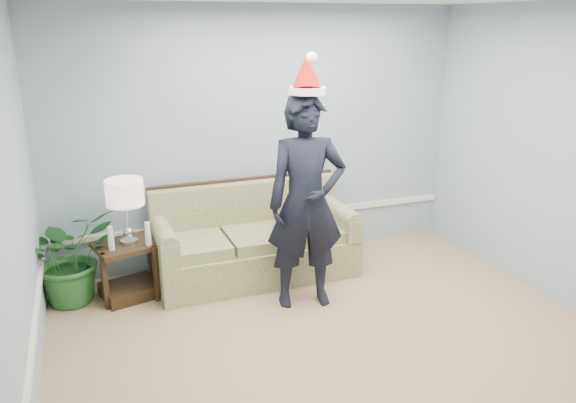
% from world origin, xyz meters
% --- Properties ---
extents(room_shell, '(4.54, 5.04, 2.74)m').
position_xyz_m(room_shell, '(0.00, 0.00, 1.35)').
color(room_shell, tan).
rests_on(room_shell, ground).
extents(wainscot_trim, '(4.49, 4.99, 0.06)m').
position_xyz_m(wainscot_trim, '(-1.18, 1.18, 0.45)').
color(wainscot_trim, white).
rests_on(wainscot_trim, room_shell).
extents(sofa, '(2.02, 0.88, 0.95)m').
position_xyz_m(sofa, '(-0.23, 2.08, 0.34)').
color(sofa, '#58602D').
rests_on(sofa, room_shell).
extents(side_table, '(0.66, 0.60, 0.54)m').
position_xyz_m(side_table, '(-1.49, 1.99, 0.21)').
color(side_table, '#322212').
rests_on(side_table, room_shell).
extents(table_lamp, '(0.34, 0.34, 0.61)m').
position_xyz_m(table_lamp, '(-1.47, 1.99, 1.01)').
color(table_lamp, silver).
rests_on(table_lamp, side_table).
extents(candle_pair, '(0.38, 0.06, 0.22)m').
position_xyz_m(candle_pair, '(-1.47, 1.87, 0.65)').
color(candle_pair, silver).
rests_on(candle_pair, side_table).
extents(houseplant, '(1.04, 0.99, 0.90)m').
position_xyz_m(houseplant, '(-2.00, 2.09, 0.45)').
color(houseplant, '#266127').
rests_on(houseplant, room_shell).
extents(man, '(0.77, 0.57, 1.94)m').
position_xyz_m(man, '(0.04, 1.31, 0.97)').
color(man, black).
rests_on(man, room_shell).
extents(santa_hat, '(0.38, 0.41, 0.36)m').
position_xyz_m(santa_hat, '(0.04, 1.33, 2.09)').
color(santa_hat, white).
rests_on(santa_hat, man).
extents(teddy_bear, '(0.32, 0.33, 0.43)m').
position_xyz_m(teddy_bear, '(0.20, 1.96, 0.65)').
color(teddy_bear, white).
rests_on(teddy_bear, sofa).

